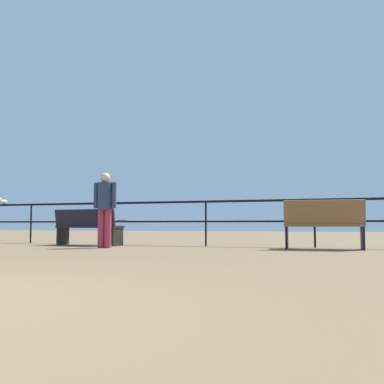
% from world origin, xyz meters
% --- Properties ---
extents(pier_railing, '(19.31, 0.05, 1.04)m').
position_xyz_m(pier_railing, '(0.00, 8.11, 0.78)').
color(pier_railing, black).
rests_on(pier_railing, ground_plane).
extents(bench_near_left, '(1.63, 0.72, 0.84)m').
position_xyz_m(bench_near_left, '(-2.68, 7.43, 0.47)').
color(bench_near_left, black).
rests_on(bench_near_left, ground_plane).
extents(bench_near_right, '(1.55, 0.75, 0.97)m').
position_xyz_m(bench_near_right, '(2.62, 7.42, 0.53)').
color(bench_near_right, brown).
rests_on(bench_near_right, ground_plane).
extents(person_by_bench, '(0.50, 0.30, 1.58)m').
position_xyz_m(person_by_bench, '(-1.75, 6.58, 0.90)').
color(person_by_bench, '#A52C41').
rests_on(person_by_bench, ground_plane).
extents(seagull_on_rail, '(0.20, 0.36, 0.17)m').
position_xyz_m(seagull_on_rail, '(-5.74, 8.09, 1.11)').
color(seagull_on_rail, silver).
rests_on(seagull_on_rail, pier_railing).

